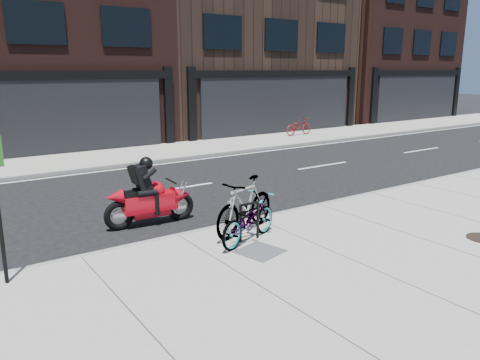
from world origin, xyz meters
TOP-DOWN VIEW (x-y plane):
  - ground at (0.00, 0.00)m, footprint 120.00×120.00m
  - sidewalk_near at (0.00, -5.00)m, footprint 60.00×6.00m
  - sidewalk_far at (0.00, 7.75)m, footprint 60.00×3.50m
  - building_mideast at (10.00, 14.50)m, footprint 12.00×10.00m
  - building_east at (22.00, 14.50)m, footprint 10.00×10.00m
  - bike_rack at (-0.95, -3.03)m, footprint 0.47×0.06m
  - bicycle_front at (-1.00, -3.07)m, footprint 1.86×1.21m
  - bicycle_rear at (-0.75, -2.60)m, footprint 2.02×1.18m
  - motorcycle at (-1.94, -0.66)m, footprint 2.14×0.59m
  - bicycle_far at (10.16, 8.09)m, footprint 1.75×0.69m
  - utility_grate at (-1.14, -3.65)m, footprint 0.91×0.91m

SIDE VIEW (x-z plane):
  - ground at x=0.00m, z-range 0.00..0.00m
  - sidewalk_near at x=0.00m, z-range 0.00..0.13m
  - sidewalk_far at x=0.00m, z-range 0.00..0.13m
  - utility_grate at x=-1.14m, z-range 0.13..0.15m
  - bicycle_far at x=10.16m, z-range 0.13..1.03m
  - bicycle_front at x=-1.00m, z-range 0.13..1.05m
  - bike_rack at x=-0.95m, z-range 0.20..0.98m
  - motorcycle at x=-1.94m, z-range -0.15..1.45m
  - bicycle_rear at x=-0.75m, z-range 0.13..1.30m
  - building_mideast at x=10.00m, z-range 0.00..12.50m
  - building_east at x=22.00m, z-range 0.00..13.00m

